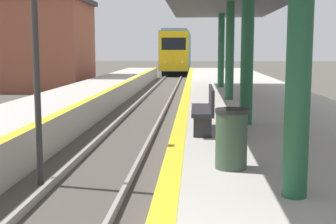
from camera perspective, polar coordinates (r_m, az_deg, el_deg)
train at (r=52.26m, az=1.14°, el=7.36°), size 2.80×18.07×4.54m
signal_near at (r=9.14m, az=-16.07°, el=13.00°), size 0.36×0.31×5.05m
trash_bin at (r=6.73m, az=7.73°, el=-3.23°), size 0.48×0.48×0.86m
bench at (r=9.73m, az=4.58°, el=0.52°), size 0.44×1.80×0.92m
station_building at (r=31.83m, az=-17.88°, el=7.87°), size 9.33×5.98×5.79m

